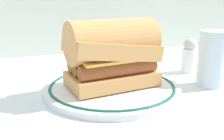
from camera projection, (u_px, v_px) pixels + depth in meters
ground_plane at (117, 90)px, 0.55m from camera, size 1.50×1.50×0.00m
plate at (112, 88)px, 0.54m from camera, size 0.27×0.27×0.01m
sausage_sandwich at (112, 53)px, 0.52m from camera, size 0.19×0.13×0.13m
drinking_glass at (211, 63)px, 0.56m from camera, size 0.06×0.06×0.12m
salt_shaker at (189, 56)px, 0.66m from camera, size 0.04×0.04×0.09m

